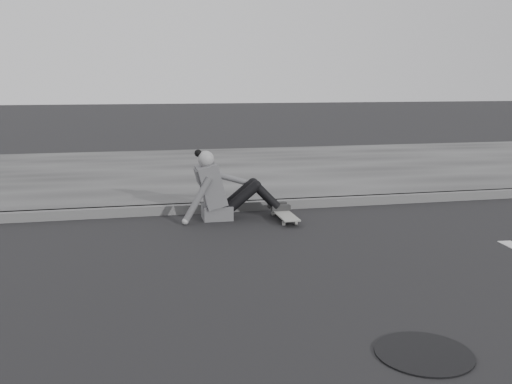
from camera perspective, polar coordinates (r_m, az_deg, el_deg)
The scene contains 6 objects.
ground at distance 5.04m, azimuth -3.28°, elevation -8.60°, with size 80.00×80.00×0.00m, color black.
curb at distance 7.49m, azimuth -6.46°, elevation -1.64°, with size 24.00×0.16×0.12m, color #535353.
sidewalk at distance 10.45m, azimuth -8.23°, elevation 1.92°, with size 24.00×6.00×0.12m, color #3E3E3E.
manhole at distance 3.88m, azimuth 16.43°, elevation -15.21°, with size 0.62×0.62×0.01m, color black.
skateboard at distance 7.06m, azimuth 2.83°, elevation -2.27°, with size 0.20×0.78×0.09m.
seated_woman at distance 7.08m, azimuth -3.42°, elevation 0.17°, with size 1.38×0.46×0.88m.
Camera 1 is at (-0.75, -4.69, 1.69)m, focal length 40.00 mm.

